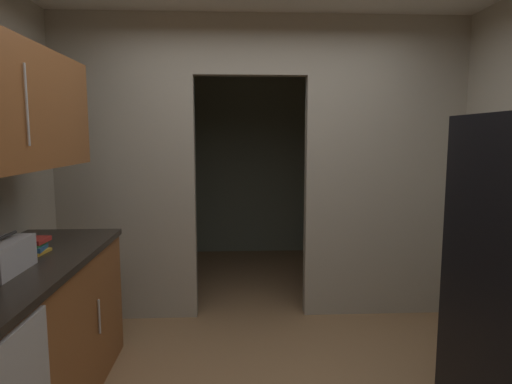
{
  "coord_description": "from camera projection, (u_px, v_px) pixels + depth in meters",
  "views": [
    {
      "loc": [
        -0.25,
        -2.24,
        1.61
      ],
      "look_at": [
        -0.08,
        1.09,
        1.19
      ],
      "focal_mm": 30.76,
      "sensor_mm": 36.0,
      "label": 1
    }
  ],
  "objects": [
    {
      "name": "book_stack",
      "position": [
        35.0,
        246.0,
        2.57
      ],
      "size": [
        0.14,
        0.18,
        0.09
      ],
      "color": "gold",
      "rests_on": "lower_cabinet_run"
    },
    {
      "name": "kitchen_partition",
      "position": [
        266.0,
        162.0,
        3.84
      ],
      "size": [
        3.55,
        0.12,
        2.63
      ],
      "color": "#ADA899",
      "rests_on": "ground"
    },
    {
      "name": "boombox",
      "position": [
        4.0,
        257.0,
        2.19
      ],
      "size": [
        0.17,
        0.37,
        0.19
      ],
      "color": "#B2B2B7",
      "rests_on": "lower_cabinet_run"
    },
    {
      "name": "adjoining_room_shell",
      "position": [
        254.0,
        160.0,
        5.45
      ],
      "size": [
        3.55,
        2.3,
        2.63
      ],
      "color": "gray",
      "rests_on": "ground"
    },
    {
      "name": "lower_cabinet_run",
      "position": [
        8.0,
        358.0,
        2.28
      ],
      "size": [
        0.68,
        2.08,
        0.93
      ],
      "color": "brown",
      "rests_on": "ground"
    }
  ]
}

